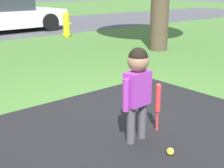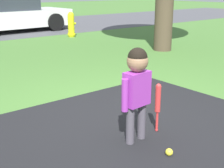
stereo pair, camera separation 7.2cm
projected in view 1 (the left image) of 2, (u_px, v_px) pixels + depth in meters
The scene contains 6 objects.
ground_plane at pixel (122, 115), 3.99m from camera, with size 60.00×60.00×0.00m, color #477533.
child at pixel (138, 82), 3.14m from camera, with size 0.41×0.21×1.00m.
baseball_bat at pixel (158, 101), 3.45m from camera, with size 0.06×0.06×0.57m.
sports_ball at pixel (170, 151), 3.03m from camera, with size 0.07×0.07×0.07m.
fire_hydrant at pixel (66, 25), 10.22m from camera, with size 0.30×0.27×0.81m.
parked_car at pixel (5, 15), 11.44m from camera, with size 4.18×2.18×1.23m.
Camera 1 is at (-2.48, -2.74, 1.56)m, focal length 50.00 mm.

